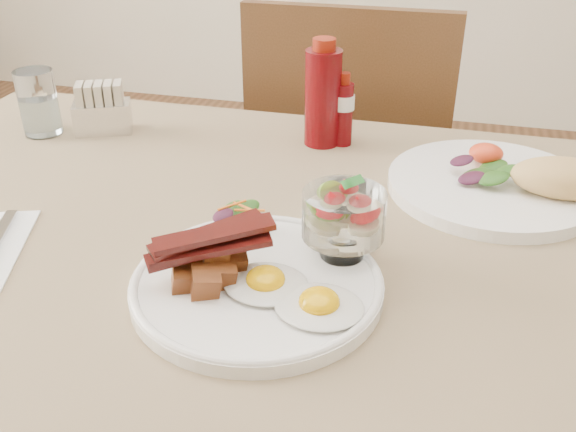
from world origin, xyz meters
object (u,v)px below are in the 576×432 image
object	(u,v)px
hot_sauce_bottle	(344,110)
fruit_cup	(343,215)
table	(272,297)
chair_far	(350,177)
water_glass	(39,106)
second_plate	(509,182)
sugar_caddy	(102,111)
main_plate	(257,285)
ketchup_bottle	(323,96)

from	to	relation	value
hot_sauce_bottle	fruit_cup	bearing A→B (deg)	-79.97
table	chair_far	xyz separation A→B (m)	(0.00, 0.66, -0.14)
hot_sauce_bottle	water_glass	bearing A→B (deg)	-170.86
hot_sauce_bottle	water_glass	xyz separation A→B (m)	(-0.51, -0.08, -0.01)
hot_sauce_bottle	water_glass	distance (m)	0.52
table	chair_far	bearing A→B (deg)	90.00
second_plate	sugar_caddy	distance (m)	0.68
main_plate	ketchup_bottle	size ratio (longest dim) A/B	1.60
fruit_cup	second_plate	world-z (taller)	fruit_cup
table	ketchup_bottle	size ratio (longest dim) A/B	7.59
fruit_cup	ketchup_bottle	distance (m)	0.37
fruit_cup	sugar_caddy	xyz separation A→B (m)	(-0.48, 0.31, -0.03)
main_plate	sugar_caddy	bearing A→B (deg)	135.86
ketchup_bottle	sugar_caddy	world-z (taller)	ketchup_bottle
fruit_cup	ketchup_bottle	world-z (taller)	ketchup_bottle
ketchup_bottle	fruit_cup	bearing A→B (deg)	-74.61
ketchup_bottle	water_glass	bearing A→B (deg)	-170.79
second_plate	water_glass	size ratio (longest dim) A/B	2.85
sugar_caddy	fruit_cup	bearing A→B (deg)	-56.53
second_plate	ketchup_bottle	xyz separation A→B (m)	(-0.29, 0.12, 0.06)
table	second_plate	bearing A→B (deg)	34.76
chair_far	ketchup_bottle	size ratio (longest dim) A/B	5.31
water_glass	main_plate	bearing A→B (deg)	-35.39
chair_far	fruit_cup	distance (m)	0.77
ketchup_bottle	hot_sauce_bottle	size ratio (longest dim) A/B	1.44
table	fruit_cup	xyz separation A→B (m)	(0.10, -0.04, 0.16)
ketchup_bottle	chair_far	bearing A→B (deg)	89.72
water_glass	fruit_cup	bearing A→B (deg)	-25.79
main_plate	water_glass	bearing A→B (deg)	144.61
main_plate	sugar_caddy	world-z (taller)	sugar_caddy
fruit_cup	sugar_caddy	world-z (taller)	fruit_cup
fruit_cup	hot_sauce_bottle	xyz separation A→B (m)	(-0.06, 0.36, -0.01)
main_plate	fruit_cup	distance (m)	0.13
chair_far	sugar_caddy	size ratio (longest dim) A/B	8.58
table	second_plate	distance (m)	0.37
chair_far	water_glass	world-z (taller)	chair_far
chair_far	water_glass	bearing A→B (deg)	-138.70
water_glass	sugar_caddy	bearing A→B (deg)	17.81
chair_far	ketchup_bottle	distance (m)	0.46
chair_far	fruit_cup	world-z (taller)	chair_far
hot_sauce_bottle	water_glass	world-z (taller)	hot_sauce_bottle
ketchup_bottle	table	bearing A→B (deg)	-89.70
table	sugar_caddy	distance (m)	0.49
chair_far	main_plate	xyz separation A→B (m)	(0.01, -0.77, 0.24)
water_glass	second_plate	bearing A→B (deg)	-2.91
second_plate	hot_sauce_bottle	xyz separation A→B (m)	(-0.26, 0.12, 0.04)
chair_far	second_plate	world-z (taller)	chair_far
table	ketchup_bottle	xyz separation A→B (m)	(-0.00, 0.32, 0.17)
main_plate	hot_sauce_bottle	bearing A→B (deg)	87.64
fruit_cup	ketchup_bottle	bearing A→B (deg)	105.39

